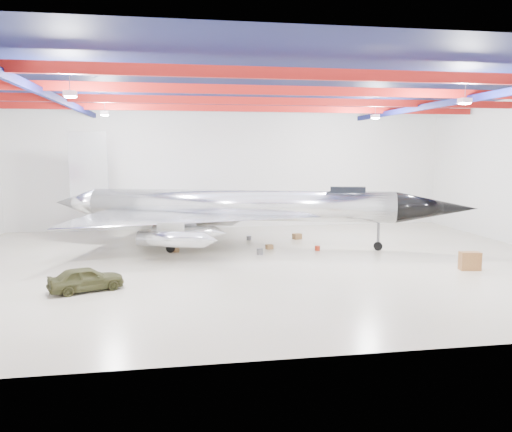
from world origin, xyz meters
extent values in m
plane|color=#BCB596|center=(0.00, 0.00, 0.00)|extent=(40.00, 40.00, 0.00)
plane|color=silver|center=(0.00, 15.00, 5.50)|extent=(40.00, 0.00, 40.00)
plane|color=#0A0F38|center=(0.00, 0.00, 11.00)|extent=(40.00, 40.00, 0.00)
cube|color=maroon|center=(0.00, -9.00, 10.40)|extent=(39.50, 0.25, 0.50)
cube|color=maroon|center=(0.00, -3.00, 10.40)|extent=(39.50, 0.25, 0.50)
cube|color=maroon|center=(0.00, 3.00, 10.40)|extent=(39.50, 0.25, 0.50)
cube|color=maroon|center=(0.00, 9.00, 10.40)|extent=(39.50, 0.25, 0.50)
cube|color=#0B0F43|center=(-12.00, 0.00, 10.10)|extent=(0.25, 29.50, 0.40)
cube|color=#0B0F43|center=(12.00, 0.00, 10.10)|extent=(0.25, 29.50, 0.40)
cube|color=silver|center=(-10.00, -6.00, 9.70)|extent=(0.55, 0.55, 0.25)
cube|color=silver|center=(10.00, -6.00, 9.70)|extent=(0.55, 0.55, 0.25)
cube|color=silver|center=(-10.00, 6.00, 9.70)|extent=(0.55, 0.55, 0.25)
cube|color=silver|center=(10.00, 6.00, 9.70)|extent=(0.55, 0.55, 0.25)
cylinder|color=silver|center=(-0.58, 5.28, 3.11)|extent=(21.88, 8.71, 2.22)
cone|color=black|center=(12.69, 1.16, 3.11)|extent=(5.97, 3.77, 2.22)
cone|color=silver|center=(-12.78, 9.07, 3.11)|extent=(3.84, 3.11, 2.22)
cube|color=silver|center=(-11.72, 8.74, 6.00)|extent=(3.01, 1.05, 5.00)
cube|color=black|center=(6.85, 2.98, 4.28)|extent=(2.60, 1.57, 0.56)
cylinder|color=silver|center=(-5.57, 0.43, 1.56)|extent=(4.33, 2.21, 1.00)
cylinder|color=silver|center=(-4.75, 3.09, 1.56)|extent=(4.33, 2.21, 1.00)
cylinder|color=silver|center=(-2.77, 9.45, 1.56)|extent=(4.33, 2.21, 1.00)
cylinder|color=silver|center=(-1.95, 12.11, 1.56)|extent=(4.33, 2.21, 1.00)
cylinder|color=#59595B|center=(8.97, 2.32, 1.00)|extent=(0.20, 0.20, 2.00)
cylinder|color=black|center=(8.97, 2.32, 0.31)|extent=(0.67, 0.42, 0.62)
cylinder|color=#59595B|center=(-5.65, 3.95, 1.00)|extent=(0.20, 0.20, 2.00)
cylinder|color=black|center=(-5.65, 3.95, 0.31)|extent=(0.67, 0.42, 0.62)
cylinder|color=#59595B|center=(-4.00, 9.25, 1.00)|extent=(0.20, 0.20, 2.00)
cylinder|color=black|center=(-4.00, 9.25, 0.31)|extent=(0.67, 0.42, 0.62)
imported|color=#393A1D|center=(-9.81, -5.16, 0.63)|extent=(3.97, 2.72, 1.26)
cube|color=brown|center=(11.99, -4.20, 0.55)|extent=(1.27, 0.77, 1.09)
cube|color=olive|center=(-5.30, 4.08, 0.17)|extent=(0.56, 0.49, 0.33)
cube|color=#9A250F|center=(-3.47, 7.75, 0.15)|extent=(0.50, 0.44, 0.31)
cylinder|color=#59595B|center=(0.41, 2.30, 0.20)|extent=(0.52, 0.52, 0.41)
cube|color=olive|center=(4.40, 7.78, 0.23)|extent=(0.79, 0.71, 0.45)
cube|color=#59595B|center=(-6.40, 7.57, 0.15)|extent=(0.44, 0.36, 0.30)
cylinder|color=#9A250F|center=(4.71, 3.01, 0.17)|extent=(0.48, 0.48, 0.34)
cube|color=olive|center=(1.41, 4.07, 0.17)|extent=(0.56, 0.49, 0.33)
cylinder|color=#59595B|center=(0.48, 7.92, 0.17)|extent=(0.45, 0.45, 0.33)
camera|label=1|loc=(-5.29, -30.83, 7.03)|focal=35.00mm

